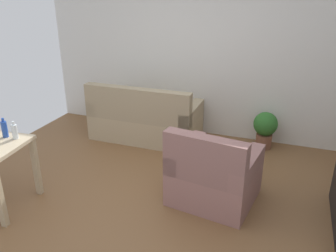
{
  "coord_description": "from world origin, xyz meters",
  "views": [
    {
      "loc": [
        1.43,
        -3.13,
        2.35
      ],
      "look_at": [
        0.1,
        0.5,
        0.75
      ],
      "focal_mm": 37.04,
      "sensor_mm": 36.0,
      "label": 1
    }
  ],
  "objects_px": {
    "armchair": "(213,176)",
    "bottle_clear": "(15,131)",
    "couch": "(145,121)",
    "potted_plant": "(265,128)",
    "bottle_blue": "(4,129)"
  },
  "relations": [
    {
      "from": "armchair",
      "to": "bottle_clear",
      "type": "distance_m",
      "value": 2.25
    },
    {
      "from": "couch",
      "to": "armchair",
      "type": "distance_m",
      "value": 1.96
    },
    {
      "from": "potted_plant",
      "to": "bottle_clear",
      "type": "distance_m",
      "value": 3.46
    },
    {
      "from": "couch",
      "to": "bottle_clear",
      "type": "height_order",
      "value": "bottle_clear"
    },
    {
      "from": "couch",
      "to": "bottle_blue",
      "type": "height_order",
      "value": "bottle_blue"
    },
    {
      "from": "potted_plant",
      "to": "bottle_blue",
      "type": "xyz_separation_m",
      "value": [
        -2.63,
        -2.35,
        0.53
      ]
    },
    {
      "from": "armchair",
      "to": "bottle_clear",
      "type": "xyz_separation_m",
      "value": [
        -2.08,
        -0.69,
        0.53
      ]
    },
    {
      "from": "bottle_blue",
      "to": "bottle_clear",
      "type": "height_order",
      "value": "bottle_blue"
    },
    {
      "from": "couch",
      "to": "armchair",
      "type": "xyz_separation_m",
      "value": [
        1.43,
        -1.34,
        0.01
      ]
    },
    {
      "from": "bottle_blue",
      "to": "armchair",
      "type": "bearing_deg",
      "value": 17.41
    },
    {
      "from": "armchair",
      "to": "bottle_clear",
      "type": "relative_size",
      "value": 4.98
    },
    {
      "from": "armchair",
      "to": "bottle_clear",
      "type": "bearing_deg",
      "value": 26.65
    },
    {
      "from": "armchair",
      "to": "couch",
      "type": "bearing_deg",
      "value": -34.76
    },
    {
      "from": "armchair",
      "to": "bottle_blue",
      "type": "bearing_deg",
      "value": 25.65
    },
    {
      "from": "couch",
      "to": "bottle_clear",
      "type": "bearing_deg",
      "value": 72.34
    }
  ]
}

